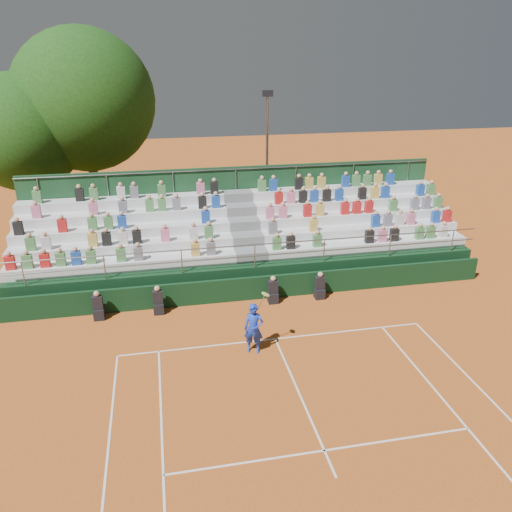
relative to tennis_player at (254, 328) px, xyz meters
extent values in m
plane|color=#BF5B1F|center=(0.90, 0.61, -0.90)|extent=(90.00, 90.00, 0.00)
cube|color=white|center=(0.90, 0.61, -0.90)|extent=(11.00, 0.06, 0.01)
cube|color=white|center=(0.90, -2.59, -0.90)|extent=(0.06, 6.40, 0.01)
cube|color=white|center=(0.90, -4.88, -0.90)|extent=(8.22, 0.06, 0.01)
cube|color=black|center=(0.90, 3.81, -0.40)|extent=(20.00, 0.15, 1.00)
cube|color=black|center=(-5.39, 3.36, -0.68)|extent=(0.40, 0.40, 0.44)
cube|color=black|center=(-5.39, 3.36, -0.20)|extent=(0.38, 0.25, 0.55)
sphere|color=tan|center=(-5.39, 3.36, 0.18)|extent=(0.22, 0.22, 0.22)
cube|color=black|center=(-3.14, 3.36, -0.68)|extent=(0.40, 0.40, 0.44)
cube|color=black|center=(-3.14, 3.36, -0.20)|extent=(0.38, 0.25, 0.55)
sphere|color=tan|center=(-3.14, 3.36, 0.18)|extent=(0.22, 0.22, 0.22)
cube|color=black|center=(1.46, 3.36, -0.68)|extent=(0.40, 0.40, 0.44)
cube|color=black|center=(1.46, 3.36, -0.20)|extent=(0.38, 0.25, 0.55)
sphere|color=tan|center=(1.46, 3.36, 0.18)|extent=(0.22, 0.22, 0.22)
cube|color=black|center=(3.44, 3.36, -0.68)|extent=(0.40, 0.40, 0.44)
cube|color=black|center=(3.44, 3.36, -0.20)|extent=(0.38, 0.25, 0.55)
sphere|color=tan|center=(3.44, 3.36, 0.18)|extent=(0.22, 0.22, 0.22)
cube|color=black|center=(0.90, 6.91, -0.30)|extent=(20.00, 5.20, 1.20)
cube|color=silver|center=(-4.45, 5.24, 0.51)|extent=(9.30, 0.85, 0.42)
cube|color=silver|center=(6.25, 5.24, 0.51)|extent=(9.30, 0.85, 0.42)
cube|color=slate|center=(0.90, 5.24, 0.51)|extent=(1.40, 0.85, 0.42)
cube|color=silver|center=(-4.45, 6.09, 0.93)|extent=(9.30, 0.85, 0.42)
cube|color=silver|center=(6.25, 6.09, 0.93)|extent=(9.30, 0.85, 0.42)
cube|color=slate|center=(0.90, 6.09, 0.93)|extent=(1.40, 0.85, 0.42)
cube|color=silver|center=(-4.45, 6.94, 1.35)|extent=(9.30, 0.85, 0.42)
cube|color=silver|center=(6.25, 6.94, 1.35)|extent=(9.30, 0.85, 0.42)
cube|color=slate|center=(0.90, 6.94, 1.35)|extent=(1.40, 0.85, 0.42)
cube|color=silver|center=(-4.45, 7.79, 1.77)|extent=(9.30, 0.85, 0.42)
cube|color=silver|center=(6.25, 7.79, 1.77)|extent=(9.30, 0.85, 0.42)
cube|color=slate|center=(0.90, 7.79, 1.77)|extent=(1.40, 0.85, 0.42)
cube|color=silver|center=(-4.45, 8.64, 2.19)|extent=(9.30, 0.85, 0.42)
cube|color=silver|center=(6.25, 8.64, 2.19)|extent=(9.30, 0.85, 0.42)
cube|color=slate|center=(0.90, 8.64, 2.19)|extent=(1.40, 0.85, 0.42)
cube|color=#1A4425|center=(0.90, 9.16, 1.30)|extent=(20.00, 0.12, 4.40)
cylinder|color=gray|center=(0.90, 4.36, 1.30)|extent=(20.00, 0.05, 0.05)
cylinder|color=gray|center=(0.90, 9.06, 3.40)|extent=(20.00, 0.05, 0.05)
cube|color=red|center=(-8.70, 5.09, 1.00)|extent=(0.36, 0.24, 0.56)
cube|color=#4C8C4C|center=(-8.06, 5.09, 1.00)|extent=(0.36, 0.24, 0.56)
cube|color=red|center=(-7.41, 5.09, 1.00)|extent=(0.36, 0.24, 0.56)
cube|color=#4C8C4C|center=(-6.82, 5.09, 1.00)|extent=(0.36, 0.24, 0.56)
cube|color=#1E4CB2|center=(-6.23, 5.09, 1.00)|extent=(0.36, 0.24, 0.56)
cube|color=#4C8C4C|center=(-5.66, 5.09, 1.00)|extent=(0.36, 0.24, 0.56)
cube|color=#4C8C4C|center=(-4.49, 5.09, 1.00)|extent=(0.36, 0.24, 0.56)
cube|color=slate|center=(-3.80, 5.09, 1.00)|extent=(0.36, 0.24, 0.56)
cube|color=gold|center=(-1.48, 5.09, 1.00)|extent=(0.36, 0.24, 0.56)
cube|color=slate|center=(-0.83, 5.09, 1.00)|extent=(0.36, 0.24, 0.56)
cube|color=#4C8C4C|center=(-8.05, 5.94, 1.42)|extent=(0.36, 0.24, 0.56)
cube|color=silver|center=(-7.45, 5.94, 1.42)|extent=(0.36, 0.24, 0.56)
cube|color=gold|center=(-5.63, 5.94, 1.42)|extent=(0.36, 0.24, 0.56)
cube|color=black|center=(-5.07, 5.94, 1.42)|extent=(0.36, 0.24, 0.56)
cube|color=silver|center=(-4.40, 5.94, 1.42)|extent=(0.36, 0.24, 0.56)
cube|color=black|center=(-3.84, 5.94, 1.42)|extent=(0.36, 0.24, 0.56)
cube|color=pink|center=(-2.67, 5.94, 1.42)|extent=(0.36, 0.24, 0.56)
cube|color=silver|center=(-1.47, 5.94, 1.42)|extent=(0.36, 0.24, 0.56)
cube|color=#4C8C4C|center=(-0.80, 5.94, 1.42)|extent=(0.36, 0.24, 0.56)
cube|color=black|center=(-8.63, 6.79, 1.84)|extent=(0.36, 0.24, 0.56)
cube|color=red|center=(-6.89, 6.79, 1.84)|extent=(0.36, 0.24, 0.56)
cube|color=#4C8C4C|center=(-5.67, 6.79, 1.84)|extent=(0.36, 0.24, 0.56)
cube|color=#4C8C4C|center=(-5.01, 6.79, 1.84)|extent=(0.36, 0.24, 0.56)
cube|color=#1E4CB2|center=(-4.44, 6.79, 1.84)|extent=(0.36, 0.24, 0.56)
cube|color=#1E4CB2|center=(-0.84, 6.79, 1.84)|extent=(0.36, 0.24, 0.56)
cube|color=pink|center=(-8.02, 7.64, 2.26)|extent=(0.36, 0.24, 0.56)
cube|color=pink|center=(-5.66, 7.64, 2.26)|extent=(0.36, 0.24, 0.56)
cube|color=slate|center=(-4.40, 7.64, 2.26)|extent=(0.36, 0.24, 0.56)
cube|color=#4C8C4C|center=(-3.24, 7.64, 2.26)|extent=(0.36, 0.24, 0.56)
cube|color=#4C8C4C|center=(-2.69, 7.64, 2.26)|extent=(0.36, 0.24, 0.56)
cube|color=slate|center=(-2.05, 7.64, 2.26)|extent=(0.36, 0.24, 0.56)
cube|color=black|center=(-0.88, 7.64, 2.26)|extent=(0.36, 0.24, 0.56)
cube|color=#1E4CB2|center=(-0.26, 7.64, 2.26)|extent=(0.36, 0.24, 0.56)
cube|color=#4C8C4C|center=(-8.07, 8.49, 2.68)|extent=(0.36, 0.24, 0.56)
cube|color=black|center=(-6.28, 8.49, 2.68)|extent=(0.36, 0.24, 0.56)
cube|color=#4C8C4C|center=(-5.67, 8.49, 2.68)|extent=(0.36, 0.24, 0.56)
cube|color=silver|center=(-4.48, 8.49, 2.68)|extent=(0.36, 0.24, 0.56)
cube|color=slate|center=(-3.89, 8.49, 2.68)|extent=(0.36, 0.24, 0.56)
cube|color=#4C8C4C|center=(-2.66, 8.49, 2.68)|extent=(0.36, 0.24, 0.56)
cube|color=pink|center=(-0.86, 8.49, 2.68)|extent=(0.36, 0.24, 0.56)
cube|color=black|center=(-0.22, 8.49, 2.68)|extent=(0.36, 0.24, 0.56)
cube|color=#4C8C4C|center=(2.01, 5.09, 1.00)|extent=(0.36, 0.24, 0.56)
cube|color=black|center=(2.63, 5.09, 1.00)|extent=(0.36, 0.24, 0.56)
cube|color=#4C8C4C|center=(3.82, 5.09, 1.00)|extent=(0.36, 0.24, 0.56)
cube|color=black|center=(6.25, 5.09, 1.00)|extent=(0.36, 0.24, 0.56)
cube|color=pink|center=(6.86, 5.09, 1.00)|extent=(0.36, 0.24, 0.56)
cube|color=black|center=(7.44, 5.09, 1.00)|extent=(0.36, 0.24, 0.56)
cube|color=#4C8C4C|center=(8.66, 5.09, 1.00)|extent=(0.36, 0.24, 0.56)
cube|color=#4C8C4C|center=(9.22, 5.09, 1.00)|extent=(0.36, 0.24, 0.56)
cube|color=silver|center=(9.84, 5.09, 1.00)|extent=(0.36, 0.24, 0.56)
cube|color=slate|center=(2.03, 5.94, 1.42)|extent=(0.36, 0.24, 0.56)
cube|color=gold|center=(3.89, 5.94, 1.42)|extent=(0.36, 0.24, 0.56)
cube|color=#1E4CB2|center=(6.87, 5.94, 1.42)|extent=(0.36, 0.24, 0.56)
cube|color=slate|center=(7.47, 5.94, 1.42)|extent=(0.36, 0.24, 0.56)
cube|color=silver|center=(8.07, 5.94, 1.42)|extent=(0.36, 0.24, 0.56)
cube|color=pink|center=(8.62, 5.94, 1.42)|extent=(0.36, 0.24, 0.56)
cube|color=#1E4CB2|center=(9.89, 5.94, 1.42)|extent=(0.36, 0.24, 0.56)
cube|color=red|center=(10.47, 5.94, 1.42)|extent=(0.36, 0.24, 0.56)
cube|color=pink|center=(2.09, 6.79, 1.84)|extent=(0.36, 0.24, 0.56)
cube|color=pink|center=(2.69, 6.79, 1.84)|extent=(0.36, 0.24, 0.56)
cube|color=red|center=(3.86, 6.79, 1.84)|extent=(0.36, 0.24, 0.56)
cube|color=gold|center=(4.45, 6.79, 1.84)|extent=(0.36, 0.24, 0.56)
cube|color=red|center=(5.68, 6.79, 1.84)|extent=(0.36, 0.24, 0.56)
cube|color=red|center=(6.27, 6.79, 1.84)|extent=(0.36, 0.24, 0.56)
cube|color=red|center=(6.87, 6.79, 1.84)|extent=(0.36, 0.24, 0.56)
cube|color=#4C8C4C|center=(8.10, 6.79, 1.84)|extent=(0.36, 0.24, 0.56)
cube|color=slate|center=(9.21, 6.79, 1.84)|extent=(0.36, 0.24, 0.56)
cube|color=slate|center=(9.83, 6.79, 1.84)|extent=(0.36, 0.24, 0.56)
cube|color=#4C8C4C|center=(10.44, 6.79, 1.84)|extent=(0.36, 0.24, 0.56)
cube|color=red|center=(2.70, 7.64, 2.26)|extent=(0.36, 0.24, 0.56)
cube|color=pink|center=(3.29, 7.64, 2.26)|extent=(0.36, 0.24, 0.56)
cube|color=black|center=(3.88, 7.64, 2.26)|extent=(0.36, 0.24, 0.56)
cube|color=#1E4CB2|center=(4.44, 7.64, 2.26)|extent=(0.36, 0.24, 0.56)
cube|color=black|center=(5.06, 7.64, 2.26)|extent=(0.36, 0.24, 0.56)
cube|color=#1E4CB2|center=(5.68, 7.64, 2.26)|extent=(0.36, 0.24, 0.56)
cube|color=black|center=(6.85, 7.64, 2.26)|extent=(0.36, 0.24, 0.56)
cube|color=gold|center=(7.50, 7.64, 2.26)|extent=(0.36, 0.24, 0.56)
cube|color=#1E4CB2|center=(8.05, 7.64, 2.26)|extent=(0.36, 0.24, 0.56)
cube|color=#1E4CB2|center=(9.90, 7.64, 2.26)|extent=(0.36, 0.24, 0.56)
cube|color=#4C8C4C|center=(10.47, 7.64, 2.26)|extent=(0.36, 0.24, 0.56)
cube|color=#4C8C4C|center=(2.07, 8.49, 2.68)|extent=(0.36, 0.24, 0.56)
cube|color=#1E4CB2|center=(2.64, 8.49, 2.68)|extent=(0.36, 0.24, 0.56)
cube|color=black|center=(3.90, 8.49, 2.68)|extent=(0.36, 0.24, 0.56)
cube|color=gold|center=(4.42, 8.49, 2.68)|extent=(0.36, 0.24, 0.56)
cube|color=gold|center=(5.05, 8.49, 2.68)|extent=(0.36, 0.24, 0.56)
cube|color=#1E4CB2|center=(6.29, 8.49, 2.68)|extent=(0.36, 0.24, 0.56)
cube|color=#4C8C4C|center=(6.85, 8.49, 2.68)|extent=(0.36, 0.24, 0.56)
cube|color=#4C8C4C|center=(7.44, 8.49, 2.68)|extent=(0.36, 0.24, 0.56)
cube|color=gold|center=(8.01, 8.49, 2.68)|extent=(0.36, 0.24, 0.56)
cube|color=#1E4CB2|center=(8.65, 8.49, 2.68)|extent=(0.36, 0.24, 0.56)
imported|color=#1938BE|center=(0.00, 0.00, 0.00)|extent=(0.76, 0.62, 1.79)
cylinder|color=gray|center=(0.25, 0.00, 0.95)|extent=(0.26, 0.03, 0.51)
cylinder|color=#E5D866|center=(0.40, 0.00, 1.25)|extent=(0.26, 0.28, 0.14)
cylinder|color=#331D12|center=(-9.40, 13.53, 0.73)|extent=(0.50, 0.50, 3.27)
sphere|color=#153A0F|center=(-9.40, 13.53, 4.77)|extent=(5.99, 5.99, 5.99)
cylinder|color=#331D12|center=(-6.31, 14.48, 1.16)|extent=(0.50, 0.50, 4.12)
sphere|color=#153A0F|center=(-6.31, 14.48, 6.19)|extent=(7.42, 7.42, 7.42)
cylinder|color=gray|center=(3.65, 14.46, 2.67)|extent=(0.16, 0.16, 7.14)
cube|color=black|center=(3.65, 14.46, 6.41)|extent=(0.60, 0.25, 0.35)
camera|label=1|loc=(-2.79, -14.31, 8.69)|focal=35.00mm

